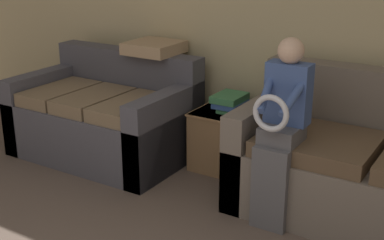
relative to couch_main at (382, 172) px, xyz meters
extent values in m
cube|color=#C6B789|center=(-0.77, 0.53, 0.93)|extent=(7.37, 0.06, 2.55)
cube|color=#70665B|center=(0.00, -0.04, -0.11)|extent=(1.92, 0.92, 0.46)
cube|color=#70665B|center=(-0.88, -0.04, 0.01)|extent=(0.16, 0.92, 0.71)
cube|color=brown|center=(-0.40, -0.14, 0.17)|extent=(0.75, 0.68, 0.11)
cube|color=#4C4C56|center=(-2.33, -0.13, -0.11)|extent=(1.49, 0.94, 0.47)
cube|color=#4C4C56|center=(-2.33, 0.25, 0.33)|extent=(1.49, 0.20, 0.40)
cube|color=#4C4C56|center=(-3.00, -0.13, -0.01)|extent=(0.16, 0.94, 0.68)
cube|color=#4C4C56|center=(-1.66, -0.13, -0.01)|extent=(0.16, 0.94, 0.68)
cube|color=#7A664C|center=(-2.72, -0.23, 0.19)|extent=(0.37, 0.70, 0.11)
cube|color=#7A664C|center=(-2.33, -0.23, 0.19)|extent=(0.37, 0.70, 0.11)
cube|color=#7A664C|center=(-1.94, -0.23, 0.19)|extent=(0.37, 0.70, 0.11)
cube|color=#56565B|center=(-0.58, -0.51, -0.06)|extent=(0.24, 0.10, 0.57)
cube|color=#56565B|center=(-0.58, -0.37, 0.28)|extent=(0.24, 0.28, 0.11)
cube|color=#3D5693|center=(-0.58, -0.30, 0.54)|extent=(0.28, 0.14, 0.40)
sphere|color=#DBB293|center=(-0.58, -0.30, 0.81)|extent=(0.17, 0.17, 0.17)
torus|color=silver|center=(-0.58, -0.57, 0.47)|extent=(0.24, 0.04, 0.24)
cylinder|color=#3D5693|center=(-0.67, -0.43, 0.57)|extent=(0.10, 0.31, 0.22)
cylinder|color=#3D5693|center=(-0.49, -0.43, 0.57)|extent=(0.10, 0.31, 0.22)
cube|color=olive|center=(-1.27, 0.22, -0.10)|extent=(0.51, 0.50, 0.49)
cube|color=#9A724A|center=(-1.27, 0.22, 0.14)|extent=(0.53, 0.52, 0.02)
cube|color=#3D8451|center=(-1.26, 0.22, 0.17)|extent=(0.16, 0.23, 0.04)
cube|color=#33569E|center=(-1.27, 0.23, 0.21)|extent=(0.21, 0.26, 0.05)
cube|color=#3D8451|center=(-1.28, 0.23, 0.26)|extent=(0.22, 0.29, 0.05)
cube|color=tan|center=(-2.03, 0.25, 0.59)|extent=(0.42, 0.42, 0.10)
camera|label=1|loc=(0.64, -3.44, 1.50)|focal=50.00mm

